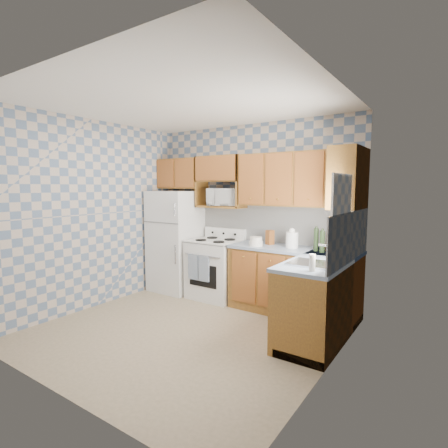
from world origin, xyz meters
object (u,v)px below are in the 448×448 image
(refrigerator, at_px, (176,241))
(stove_body, at_px, (215,269))
(electric_kettle, at_px, (292,240))
(microwave, at_px, (224,197))

(refrigerator, bearing_deg, stove_body, 1.78)
(refrigerator, distance_m, electric_kettle, 2.08)
(stove_body, xyz_separation_m, microwave, (0.06, 0.17, 1.14))
(stove_body, distance_m, microwave, 1.15)
(electric_kettle, bearing_deg, microwave, 173.25)
(refrigerator, height_order, microwave, microwave)
(electric_kettle, bearing_deg, refrigerator, -178.61)
(stove_body, xyz_separation_m, electric_kettle, (1.27, 0.03, 0.58))
(stove_body, bearing_deg, electric_kettle, 1.14)
(refrigerator, relative_size, microwave, 3.35)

